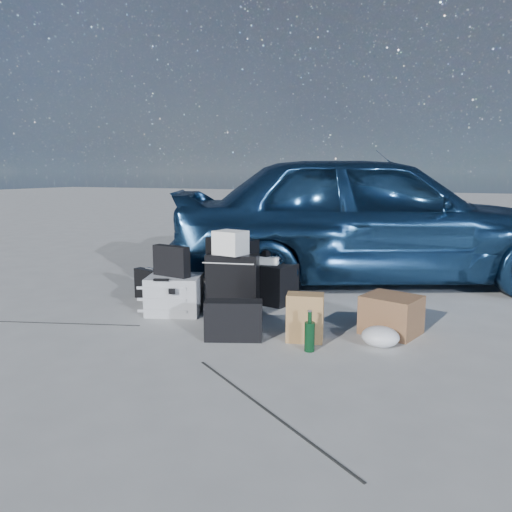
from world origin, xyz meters
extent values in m
plane|color=#B1B0AC|center=(0.00, 0.00, 0.00)|extent=(60.00, 60.00, 0.00)
imported|color=navy|center=(0.79, 2.22, 0.77)|extent=(4.88, 3.56, 1.54)
cube|color=#AEB0B3|center=(-0.60, 0.23, 0.18)|extent=(0.59, 0.54, 0.35)
cube|color=black|center=(-0.62, 0.23, 0.49)|extent=(0.39, 0.15, 0.28)
cube|color=black|center=(-1.09, 0.55, 0.16)|extent=(0.41, 0.18, 0.31)
cube|color=black|center=(-0.19, 0.63, 0.34)|extent=(0.55, 0.32, 0.68)
cube|color=black|center=(-0.07, 0.39, 0.28)|extent=(0.50, 0.27, 0.57)
cube|color=white|center=(-0.09, 0.39, 0.67)|extent=(0.30, 0.26, 0.21)
cube|color=black|center=(-0.09, 1.00, 0.20)|extent=(0.85, 0.52, 0.40)
cube|color=white|center=(-0.07, 1.00, 0.43)|extent=(0.49, 0.41, 0.08)
cube|color=black|center=(-0.05, 1.02, 0.50)|extent=(0.35, 0.29, 0.06)
cube|color=#A28546|center=(0.76, -0.03, 0.19)|extent=(0.31, 0.23, 0.38)
cube|color=brown|center=(1.34, 0.43, 0.16)|extent=(0.51, 0.47, 0.31)
ellipsoid|color=silver|center=(1.32, 0.07, 0.08)|extent=(0.29, 0.25, 0.16)
cube|color=black|center=(0.23, -0.22, 0.16)|extent=(0.48, 0.32, 0.31)
cylinder|color=black|center=(0.86, -0.23, 0.15)|extent=(0.10, 0.10, 0.30)
camera|label=1|loc=(1.89, -3.60, 1.31)|focal=35.00mm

